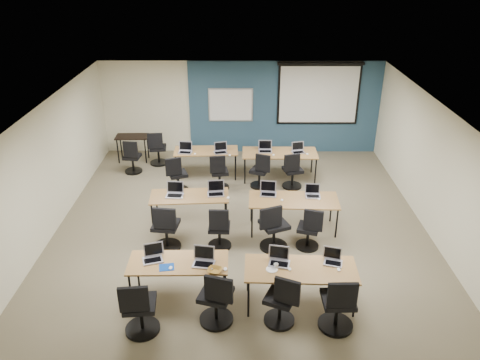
{
  "coord_description": "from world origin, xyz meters",
  "views": [
    {
      "loc": [
        -0.01,
        -8.57,
        5.44
      ],
      "look_at": [
        -0.02,
        0.4,
        1.03
      ],
      "focal_mm": 35.0,
      "sensor_mm": 36.0,
      "label": 1
    }
  ],
  "objects_px": {
    "training_table_back_left": "(206,152)",
    "laptop_6": "(268,191)",
    "laptop_5": "(216,191)",
    "utility_table": "(132,139)",
    "laptop_4": "(175,192)",
    "laptop_11": "(298,150)",
    "training_table_back_right": "(280,154)",
    "laptop_2": "(279,259)",
    "laptop_10": "(265,149)",
    "task_chair_11": "(292,173)",
    "task_chair_4": "(166,231)",
    "laptop_7": "(313,193)",
    "training_table_front_right": "(301,271)",
    "spare_chair_b": "(132,159)",
    "laptop_1": "(204,259)",
    "training_table_front_left": "(178,264)",
    "training_table_mid_right": "(294,201)",
    "spare_chair_a": "(158,151)",
    "projector_screen": "(319,90)",
    "training_table_mid_left": "(189,197)",
    "task_chair_6": "(273,230)",
    "laptop_8": "(185,150)",
    "task_chair_1": "(217,302)",
    "task_chair_2": "(282,304)",
    "whiteboard": "(231,105)",
    "task_chair_0": "(139,311)",
    "task_chair_9": "(219,175)",
    "task_chair_7": "(309,232)",
    "laptop_3": "(333,259)",
    "task_chair_3": "(338,307)",
    "task_chair_5": "(219,231)",
    "task_chair_8": "(177,177)",
    "task_chair_10": "(260,173)",
    "laptop_0": "(153,256)"
  },
  "relations": [
    {
      "from": "laptop_1",
      "to": "task_chair_1",
      "type": "height_order",
      "value": "task_chair_1"
    },
    {
      "from": "utility_table",
      "to": "laptop_4",
      "type": "bearing_deg",
      "value": -65.82
    },
    {
      "from": "task_chair_4",
      "to": "laptop_7",
      "type": "height_order",
      "value": "task_chair_4"
    },
    {
      "from": "task_chair_4",
      "to": "task_chair_7",
      "type": "bearing_deg",
      "value": 7.75
    },
    {
      "from": "task_chair_2",
      "to": "task_chair_9",
      "type": "distance_m",
      "value": 4.91
    },
    {
      "from": "laptop_1",
      "to": "laptop_3",
      "type": "distance_m",
      "value": 2.16
    },
    {
      "from": "projector_screen",
      "to": "task_chair_3",
      "type": "bearing_deg",
      "value": -95.36
    },
    {
      "from": "training_table_back_right",
      "to": "laptop_6",
      "type": "bearing_deg",
      "value": -99.95
    },
    {
      "from": "laptop_0",
      "to": "task_chair_8",
      "type": "bearing_deg",
      "value": 74.05
    },
    {
      "from": "laptop_11",
      "to": "task_chair_11",
      "type": "height_order",
      "value": "task_chair_11"
    },
    {
      "from": "training_table_mid_left",
      "to": "task_chair_5",
      "type": "bearing_deg",
      "value": -56.46
    },
    {
      "from": "projector_screen",
      "to": "training_table_front_right",
      "type": "relative_size",
      "value": 1.29
    },
    {
      "from": "task_chair_4",
      "to": "laptop_8",
      "type": "relative_size",
      "value": 3.02
    },
    {
      "from": "laptop_5",
      "to": "utility_table",
      "type": "height_order",
      "value": "laptop_5"
    },
    {
      "from": "whiteboard",
      "to": "task_chair_10",
      "type": "distance_m",
      "value": 2.69
    },
    {
      "from": "training_table_front_left",
      "to": "task_chair_9",
      "type": "relative_size",
      "value": 1.75
    },
    {
      "from": "training_table_front_right",
      "to": "spare_chair_a",
      "type": "xyz_separation_m",
      "value": [
        -3.32,
        5.8,
        -0.28
      ]
    },
    {
      "from": "projector_screen",
      "to": "laptop_8",
      "type": "bearing_deg",
      "value": -154.33
    },
    {
      "from": "task_chair_2",
      "to": "laptop_3",
      "type": "height_order",
      "value": "task_chair_2"
    },
    {
      "from": "task_chair_7",
      "to": "training_table_mid_left",
      "type": "bearing_deg",
      "value": 176.69
    },
    {
      "from": "laptop_0",
      "to": "laptop_6",
      "type": "height_order",
      "value": "laptop_6"
    },
    {
      "from": "task_chair_2",
      "to": "task_chair_6",
      "type": "height_order",
      "value": "task_chair_6"
    },
    {
      "from": "training_table_front_right",
      "to": "laptop_11",
      "type": "xyz_separation_m",
      "value": [
        0.49,
        4.97,
        0.11
      ]
    },
    {
      "from": "laptop_6",
      "to": "spare_chair_a",
      "type": "xyz_separation_m",
      "value": [
        -2.92,
        3.16,
        -0.39
      ]
    },
    {
      "from": "spare_chair_b",
      "to": "training_table_front_right",
      "type": "bearing_deg",
      "value": -45.98
    },
    {
      "from": "task_chair_0",
      "to": "training_table_back_right",
      "type": "bearing_deg",
      "value": 60.1
    },
    {
      "from": "laptop_8",
      "to": "task_chair_9",
      "type": "bearing_deg",
      "value": -29.85
    },
    {
      "from": "laptop_5",
      "to": "laptop_8",
      "type": "height_order",
      "value": "laptop_5"
    },
    {
      "from": "laptop_2",
      "to": "utility_table",
      "type": "distance_m",
      "value": 6.97
    },
    {
      "from": "laptop_4",
      "to": "laptop_11",
      "type": "xyz_separation_m",
      "value": [
        2.9,
        2.39,
        -0.0
      ]
    },
    {
      "from": "training_table_front_left",
      "to": "training_table_mid_right",
      "type": "relative_size",
      "value": 0.89
    },
    {
      "from": "laptop_1",
      "to": "laptop_5",
      "type": "bearing_deg",
      "value": 96.64
    },
    {
      "from": "task_chair_7",
      "to": "task_chair_3",
      "type": "bearing_deg",
      "value": -69.43
    },
    {
      "from": "training_table_back_right",
      "to": "laptop_2",
      "type": "relative_size",
      "value": 5.64
    },
    {
      "from": "task_chair_2",
      "to": "laptop_5",
      "type": "height_order",
      "value": "laptop_5"
    },
    {
      "from": "training_table_back_left",
      "to": "laptop_7",
      "type": "height_order",
      "value": "laptop_7"
    },
    {
      "from": "laptop_1",
      "to": "task_chair_4",
      "type": "height_order",
      "value": "task_chair_4"
    },
    {
      "from": "laptop_10",
      "to": "task_chair_11",
      "type": "distance_m",
      "value": 1.02
    },
    {
      "from": "training_table_back_right",
      "to": "laptop_5",
      "type": "bearing_deg",
      "value": -123.63
    },
    {
      "from": "whiteboard",
      "to": "laptop_6",
      "type": "height_order",
      "value": "whiteboard"
    },
    {
      "from": "laptop_7",
      "to": "task_chair_1",
      "type": "bearing_deg",
      "value": -118.33
    },
    {
      "from": "whiteboard",
      "to": "task_chair_1",
      "type": "relative_size",
      "value": 1.24
    },
    {
      "from": "training_table_front_right",
      "to": "laptop_6",
      "type": "relative_size",
      "value": 5.37
    },
    {
      "from": "training_table_back_left",
      "to": "laptop_7",
      "type": "relative_size",
      "value": 5.31
    },
    {
      "from": "task_chair_8",
      "to": "task_chair_11",
      "type": "xyz_separation_m",
      "value": [
        2.87,
        0.22,
        0.01
      ]
    },
    {
      "from": "task_chair_0",
      "to": "laptop_7",
      "type": "height_order",
      "value": "task_chair_0"
    },
    {
      "from": "training_table_back_left",
      "to": "laptop_6",
      "type": "relative_size",
      "value": 4.83
    },
    {
      "from": "training_table_mid_left",
      "to": "spare_chair_b",
      "type": "relative_size",
      "value": 1.75
    },
    {
      "from": "projector_screen",
      "to": "laptop_6",
      "type": "xyz_separation_m",
      "value": [
        -1.62,
        -4.07,
        -1.09
      ]
    },
    {
      "from": "projector_screen",
      "to": "task_chair_6",
      "type": "xyz_separation_m",
      "value": [
        -1.56,
        -5.07,
        -1.45
      ]
    }
  ]
}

